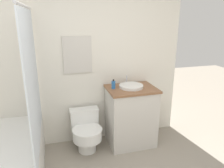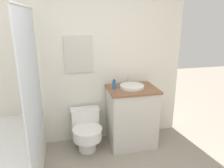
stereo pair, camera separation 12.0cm
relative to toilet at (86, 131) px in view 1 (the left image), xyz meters
name	(u,v)px [view 1 (the left image)]	position (x,y,z in m)	size (l,w,h in m)	color
wall_back	(74,62)	(-0.09, 0.31, 0.96)	(3.26, 0.07, 2.50)	silver
shower_area	(15,160)	(-0.89, -0.46, 0.01)	(0.63, 1.49, 1.98)	white
toilet	(86,131)	(0.00, 0.00, 0.00)	(0.42, 0.54, 0.58)	white
vanity	(131,116)	(0.68, -0.01, 0.15)	(0.70, 0.55, 0.89)	beige
sink	(131,86)	(0.68, 0.02, 0.62)	(0.35, 0.38, 0.13)	white
soap_bottle	(113,85)	(0.42, 0.04, 0.65)	(0.06, 0.06, 0.13)	#2D6BB2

